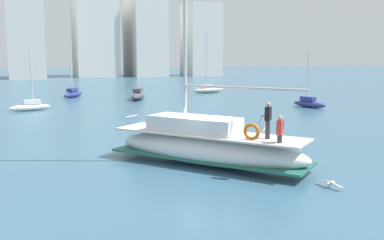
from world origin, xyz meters
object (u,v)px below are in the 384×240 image
at_px(moored_sloop_near, 208,89).
at_px(moored_sloop_far, 30,106).
at_px(moored_cutter_right, 73,93).
at_px(moored_catamaran, 138,94).
at_px(moored_cutter_left, 309,103).
at_px(seagull, 330,183).
at_px(main_sailboat, 206,145).

xyz_separation_m(moored_sloop_near, moored_sloop_far, (-23.32, -12.52, -0.11)).
bearing_deg(moored_cutter_right, moored_catamaran, -38.54).
bearing_deg(moored_cutter_left, seagull, -124.59).
bearing_deg(moored_sloop_near, moored_catamaran, -154.23).
relative_size(moored_cutter_left, moored_cutter_right, 0.75).
bearing_deg(moored_catamaran, moored_cutter_right, 141.46).
distance_m(main_sailboat, moored_catamaran, 31.72).
xyz_separation_m(moored_catamaran, moored_cutter_left, (13.84, -14.10, -0.16)).
distance_m(moored_sloop_far, moored_cutter_left, 26.77).
bearing_deg(moored_sloop_far, seagull, -70.43).
relative_size(moored_cutter_right, seagull, 6.50).
xyz_separation_m(main_sailboat, moored_sloop_far, (-7.46, 24.35, -0.47)).
bearing_deg(moored_catamaran, main_sailboat, -98.21).
relative_size(moored_catamaran, moored_cutter_right, 1.20).
bearing_deg(moored_sloop_near, main_sailboat, -113.29).
bearing_deg(moored_sloop_near, moored_sloop_far, -151.78).
distance_m(moored_sloop_near, seagull, 43.82).
xyz_separation_m(moored_cutter_right, seagull, (5.37, -41.91, -0.33)).
distance_m(main_sailboat, moored_sloop_far, 25.47).
bearing_deg(seagull, moored_sloop_far, 109.57).
bearing_deg(seagull, moored_catamaran, 87.57).
relative_size(moored_sloop_far, moored_cutter_right, 0.76).
height_order(moored_cutter_left, moored_cutter_right, moored_cutter_right).
distance_m(moored_sloop_near, moored_cutter_left, 19.74).
height_order(moored_sloop_far, moored_cutter_left, moored_sloop_far).
bearing_deg(main_sailboat, moored_sloop_far, 107.02).
height_order(main_sailboat, moored_catamaran, main_sailboat).
height_order(moored_sloop_far, moored_cutter_right, moored_cutter_right).
bearing_deg(moored_sloop_far, moored_cutter_right, 67.98).
height_order(moored_sloop_far, moored_catamaran, moored_catamaran).
height_order(moored_sloop_near, moored_sloop_far, moored_sloop_near).
bearing_deg(moored_cutter_left, moored_catamaran, 134.46).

